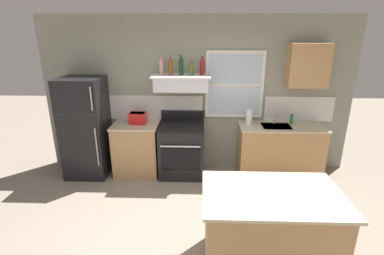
# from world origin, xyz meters

# --- Properties ---
(ground_plane) EXTENTS (16.00, 16.00, 0.00)m
(ground_plane) POSITION_xyz_m (0.00, 0.00, 0.00)
(ground_plane) COLOR gray
(back_wall) EXTENTS (5.40, 0.11, 2.70)m
(back_wall) POSITION_xyz_m (0.03, 2.23, 1.35)
(back_wall) COLOR gray
(back_wall) RESTS_ON ground_plane
(refrigerator) EXTENTS (0.70, 0.72, 1.71)m
(refrigerator) POSITION_xyz_m (-1.90, 1.84, 0.86)
(refrigerator) COLOR black
(refrigerator) RESTS_ON ground_plane
(counter_left_of_stove) EXTENTS (0.79, 0.63, 0.91)m
(counter_left_of_stove) POSITION_xyz_m (-1.05, 1.90, 0.46)
(counter_left_of_stove) COLOR tan
(counter_left_of_stove) RESTS_ON ground_plane
(toaster) EXTENTS (0.30, 0.20, 0.19)m
(toaster) POSITION_xyz_m (-1.02, 1.95, 1.01)
(toaster) COLOR red
(toaster) RESTS_ON counter_left_of_stove
(stove_range) EXTENTS (0.76, 0.69, 1.09)m
(stove_range) POSITION_xyz_m (-0.25, 1.86, 0.46)
(stove_range) COLOR black
(stove_range) RESTS_ON ground_plane
(range_hood_shelf) EXTENTS (0.96, 0.52, 0.24)m
(range_hood_shelf) POSITION_xyz_m (-0.25, 1.96, 1.62)
(range_hood_shelf) COLOR silver
(bottle_rose_pink) EXTENTS (0.07, 0.07, 0.31)m
(bottle_rose_pink) POSITION_xyz_m (-0.58, 1.98, 1.88)
(bottle_rose_pink) COLOR #C67F84
(bottle_rose_pink) RESTS_ON range_hood_shelf
(bottle_amber_wine) EXTENTS (0.07, 0.07, 0.29)m
(bottle_amber_wine) POSITION_xyz_m (-0.42, 1.94, 1.87)
(bottle_amber_wine) COLOR brown
(bottle_amber_wine) RESTS_ON range_hood_shelf
(bottle_dark_green_wine) EXTENTS (0.07, 0.07, 0.32)m
(bottle_dark_green_wine) POSITION_xyz_m (-0.25, 1.97, 1.88)
(bottle_dark_green_wine) COLOR #143819
(bottle_dark_green_wine) RESTS_ON range_hood_shelf
(bottle_olive_oil_square) EXTENTS (0.06, 0.06, 0.25)m
(bottle_olive_oil_square) POSITION_xyz_m (-0.09, 1.97, 1.85)
(bottle_olive_oil_square) COLOR #4C601E
(bottle_olive_oil_square) RESTS_ON range_hood_shelf
(bottle_red_label_wine) EXTENTS (0.07, 0.07, 0.30)m
(bottle_red_label_wine) POSITION_xyz_m (0.09, 2.00, 1.87)
(bottle_red_label_wine) COLOR maroon
(bottle_red_label_wine) RESTS_ON range_hood_shelf
(counter_right_with_sink) EXTENTS (1.43, 0.63, 0.91)m
(counter_right_with_sink) POSITION_xyz_m (1.45, 1.90, 0.46)
(counter_right_with_sink) COLOR tan
(counter_right_with_sink) RESTS_ON ground_plane
(sink_faucet) EXTENTS (0.03, 0.17, 0.28)m
(sink_faucet) POSITION_xyz_m (1.35, 2.00, 1.08)
(sink_faucet) COLOR silver
(sink_faucet) RESTS_ON counter_right_with_sink
(paper_towel_roll) EXTENTS (0.11, 0.11, 0.27)m
(paper_towel_roll) POSITION_xyz_m (0.89, 1.90, 1.04)
(paper_towel_roll) COLOR white
(paper_towel_roll) RESTS_ON counter_right_with_sink
(dish_soap_bottle) EXTENTS (0.06, 0.06, 0.18)m
(dish_soap_bottle) POSITION_xyz_m (1.63, 2.00, 1.00)
(dish_soap_bottle) COLOR #268C3F
(dish_soap_bottle) RESTS_ON counter_right_with_sink
(kitchen_island) EXTENTS (1.40, 0.90, 0.91)m
(kitchen_island) POSITION_xyz_m (0.81, -0.23, 0.46)
(kitchen_island) COLOR tan
(kitchen_island) RESTS_ON ground_plane
(upper_cabinet_right) EXTENTS (0.64, 0.32, 0.70)m
(upper_cabinet_right) POSITION_xyz_m (1.80, 2.04, 1.90)
(upper_cabinet_right) COLOR tan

